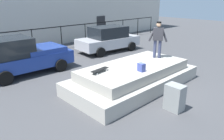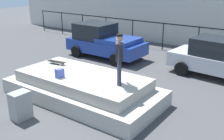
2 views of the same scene
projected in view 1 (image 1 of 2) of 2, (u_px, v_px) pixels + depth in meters
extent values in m
plane|color=#424244|center=(140.00, 84.00, 9.44)|extent=(60.00, 60.00, 0.00)
cube|color=#ADA89E|center=(134.00, 80.00, 9.15)|extent=(5.88, 2.79, 0.55)
cube|color=#A09B91|center=(134.00, 69.00, 8.99)|extent=(4.82, 2.29, 0.40)
cylinder|color=#2D334C|center=(160.00, 49.00, 9.84)|extent=(0.14, 0.14, 0.83)
cylinder|color=#2D334C|center=(155.00, 49.00, 9.89)|extent=(0.14, 0.14, 0.83)
cube|color=#26262B|center=(158.00, 34.00, 9.64)|extent=(0.45, 0.52, 0.57)
cylinder|color=#26262B|center=(164.00, 35.00, 9.59)|extent=(0.25, 0.31, 0.61)
cylinder|color=#26262B|center=(152.00, 35.00, 9.71)|extent=(0.25, 0.31, 0.61)
sphere|color=tan|center=(159.00, 24.00, 9.50)|extent=(0.22, 0.22, 0.22)
cylinder|color=black|center=(159.00, 22.00, 9.47)|extent=(0.29, 0.29, 0.05)
cube|color=black|center=(100.00, 70.00, 8.02)|extent=(0.83, 0.30, 0.02)
cylinder|color=silver|center=(106.00, 70.00, 8.18)|extent=(0.06, 0.04, 0.06)
cylinder|color=silver|center=(102.00, 69.00, 8.30)|extent=(0.06, 0.04, 0.06)
cylinder|color=silver|center=(97.00, 74.00, 7.79)|extent=(0.06, 0.04, 0.06)
cylinder|color=silver|center=(93.00, 73.00, 7.91)|extent=(0.06, 0.04, 0.06)
cube|color=#3F4C99|center=(141.00, 67.00, 8.13)|extent=(0.24, 0.31, 0.32)
cube|color=navy|center=(27.00, 60.00, 10.67)|extent=(4.43, 1.99, 0.66)
cube|color=black|center=(8.00, 48.00, 9.93)|extent=(2.01, 1.79, 0.88)
cube|color=navy|center=(42.00, 49.00, 11.09)|extent=(2.01, 1.85, 0.24)
cylinder|color=black|center=(5.00, 78.00, 9.23)|extent=(0.64, 0.23, 0.64)
cylinder|color=black|center=(44.00, 58.00, 12.33)|extent=(0.64, 0.23, 0.64)
cylinder|color=black|center=(61.00, 65.00, 10.98)|extent=(0.64, 0.23, 0.64)
cube|color=#B7B7BC|center=(108.00, 42.00, 14.95)|extent=(4.56, 2.27, 0.67)
cube|color=black|center=(108.00, 32.00, 14.72)|extent=(2.56, 1.86, 0.76)
cylinder|color=black|center=(85.00, 47.00, 14.96)|extent=(0.66, 0.28, 0.64)
cylinder|color=black|center=(101.00, 52.00, 13.55)|extent=(0.66, 0.28, 0.64)
cylinder|color=black|center=(115.00, 42.00, 16.57)|extent=(0.66, 0.28, 0.64)
cylinder|color=black|center=(132.00, 46.00, 15.16)|extent=(0.66, 0.28, 0.64)
cube|color=gray|center=(175.00, 98.00, 7.14)|extent=(0.46, 0.61, 0.91)
cylinder|color=black|center=(33.00, 42.00, 14.11)|extent=(0.06, 0.06, 1.69)
cylinder|color=black|center=(61.00, 38.00, 15.54)|extent=(0.06, 0.06, 1.69)
cylinder|color=black|center=(85.00, 34.00, 16.97)|extent=(0.06, 0.06, 1.69)
cylinder|color=black|center=(105.00, 31.00, 18.39)|extent=(0.06, 0.06, 1.69)
cylinder|color=black|center=(123.00, 29.00, 19.82)|extent=(0.06, 0.06, 1.69)
cylinder|color=black|center=(138.00, 27.00, 21.25)|extent=(0.06, 0.06, 1.69)
cylinder|color=black|center=(151.00, 25.00, 22.68)|extent=(0.06, 0.06, 1.69)
cube|color=black|center=(47.00, 28.00, 14.56)|extent=(24.00, 0.04, 0.06)
cube|color=beige|center=(12.00, 1.00, 17.86)|extent=(31.43, 8.16, 6.63)
cube|color=#262628|center=(101.00, 27.00, 19.94)|extent=(1.00, 0.06, 2.00)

